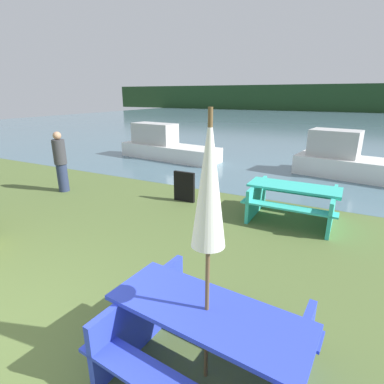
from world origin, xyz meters
name	(u,v)px	position (x,y,z in m)	size (l,w,h in m)	color
water	(316,121)	(0.00, 31.25, 0.00)	(60.00, 50.00, 0.00)	slate
far_treeline	(332,98)	(0.00, 51.25, 2.00)	(80.00, 1.60, 4.00)	#1E3D1E
picnic_table_blue	(206,337)	(2.15, 1.00, 0.46)	(1.91, 1.53, 0.76)	blue
picnic_table_teal	(293,199)	(2.19, 5.24, 0.46)	(1.83, 1.39, 0.75)	#33B7A8
umbrella_white	(209,184)	(2.15, 1.00, 1.90)	(0.28, 0.28, 2.47)	brown
boat	(346,160)	(3.10, 9.71, 0.53)	(3.55, 1.88, 1.46)	silver
boat_second	(165,146)	(-3.64, 9.47, 0.50)	(4.41, 1.72, 1.40)	silver
person	(61,162)	(-3.73, 4.39, 0.82)	(0.32, 0.32, 1.62)	#283351
signboard	(184,187)	(-0.39, 5.20, 0.38)	(0.55, 0.08, 0.75)	black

